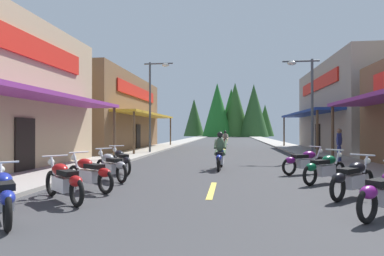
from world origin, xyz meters
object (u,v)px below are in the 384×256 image
motorcycle_parked_left_4 (121,160)px  pedestrian_by_shop (339,143)px  motorcycle_parked_left_2 (90,173)px  motorcycle_parked_right_2 (325,168)px  motorcycle_parked_right_1 (353,178)px  streetlamp_left (154,94)px  streetlamp_right (306,93)px  rider_cruising_lead (220,154)px  motorcycle_parked_left_1 (64,180)px  rider_cruising_trailing (225,140)px  motorcycle_parked_left_0 (4,194)px  motorcycle_parked_right_3 (304,161)px  motorcycle_parked_left_3 (111,165)px

motorcycle_parked_left_4 → pedestrian_by_shop: 10.39m
motorcycle_parked_left_2 → motorcycle_parked_right_2: bearing=-131.8°
motorcycle_parked_right_1 → streetlamp_left: bearing=77.7°
motorcycle_parked_left_2 → streetlamp_left: bearing=-51.8°
streetlamp_right → rider_cruising_lead: size_ratio=2.61×
motorcycle_parked_left_1 → rider_cruising_trailing: bearing=-58.7°
motorcycle_parked_right_2 → motorcycle_parked_left_0: (-6.95, -4.83, 0.00)m
motorcycle_parked_left_0 → rider_cruising_trailing: rider_cruising_trailing is taller
motorcycle_parked_right_3 → rider_cruising_trailing: bearing=69.1°
streetlamp_left → rider_cruising_lead: streetlamp_left is taller
streetlamp_left → motorcycle_parked_right_1: size_ratio=3.96×
motorcycle_parked_right_1 → motorcycle_parked_left_4: size_ratio=0.91×
motorcycle_parked_left_0 → rider_cruising_trailing: size_ratio=0.77×
rider_cruising_lead → pedestrian_by_shop: pedestrian_by_shop is taller
rider_cruising_lead → motorcycle_parked_left_1: bearing=153.9°
motorcycle_parked_right_2 → motorcycle_parked_left_0: bearing=174.0°
streetlamp_left → rider_cruising_trailing: size_ratio=2.94×
motorcycle_parked_right_3 → motorcycle_parked_left_2: bearing=179.9°
motorcycle_parked_right_2 → pedestrian_by_shop: 6.31m
streetlamp_left → motorcycle_parked_right_1: streetlamp_left is taller
motorcycle_parked_left_1 → rider_cruising_lead: bearing=-79.4°
motorcycle_parked_right_2 → motorcycle_parked_left_1: (-6.71, -3.22, 0.00)m
pedestrian_by_shop → motorcycle_parked_left_3: bearing=-112.0°
streetlamp_left → streetlamp_right: size_ratio=1.13×
streetlamp_left → motorcycle_parked_left_4: streetlamp_left is taller
motorcycle_parked_right_1 → motorcycle_parked_left_3: (-6.83, 1.77, 0.00)m
rider_cruising_lead → motorcycle_parked_right_3: bearing=-104.9°
motorcycle_parked_right_3 → pedestrian_by_shop: 4.64m
motorcycle_parked_right_3 → motorcycle_parked_left_4: 6.90m
streetlamp_left → rider_cruising_lead: size_ratio=2.94×
motorcycle_parked_left_1 → pedestrian_by_shop: size_ratio=1.00×
streetlamp_left → motorcycle_parked_right_2: 14.03m
streetlamp_right → motorcycle_parked_left_0: (-8.27, -12.73, -3.19)m
motorcycle_parked_right_1 → rider_cruising_lead: rider_cruising_lead is taller
streetlamp_left → motorcycle_parked_right_2: (8.11, -10.87, -3.60)m
streetlamp_left → motorcycle_parked_left_0: (1.15, -15.70, -3.60)m
streetlamp_right → motorcycle_parked_left_3: 11.91m
motorcycle_parked_left_1 → motorcycle_parked_left_0: bearing=120.8°
motorcycle_parked_right_2 → motorcycle_parked_left_4: (-7.03, 1.42, 0.00)m
streetlamp_left → motorcycle_parked_right_3: bearing=-48.2°
motorcycle_parked_left_1 → streetlamp_left: bearing=-44.9°
motorcycle_parked_right_1 → motorcycle_parked_left_3: same height
motorcycle_parked_left_1 → motorcycle_parked_left_4: same height
motorcycle_parked_left_0 → pedestrian_by_shop: size_ratio=0.96×
motorcycle_parked_left_0 → motorcycle_parked_left_4: (-0.07, 6.25, 0.00)m
motorcycle_parked_left_0 → rider_cruising_lead: size_ratio=0.77×
streetlamp_right → motorcycle_parked_right_1: bearing=-97.1°
motorcycle_parked_left_3 → rider_cruising_lead: rider_cruising_lead is taller
motorcycle_parked_left_1 → pedestrian_by_shop: (9.07, 9.05, 0.51)m
streetlamp_left → motorcycle_parked_right_1: (8.18, -12.88, -3.60)m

